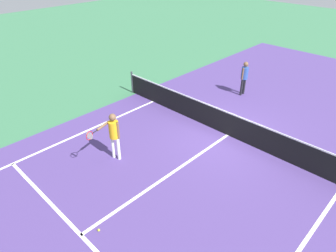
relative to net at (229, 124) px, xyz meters
The scene contains 9 objects.
ground_plane 0.49m from the net, ahead, with size 60.00×60.00×0.00m, color #38724C.
court_surface_inbounds 0.49m from the net, ahead, with size 10.62×24.40×0.00m, color #4C387A.
line_sideline_left 7.24m from the net, 124.66° to the right, with size 0.10×11.89×0.01m, color white.
line_service_near 6.42m from the net, 90.00° to the right, with size 8.22×0.10×0.01m, color white.
line_center_service 3.24m from the net, 90.00° to the right, with size 0.10×6.40×0.01m, color white.
net is the anchor object (origin of this frame).
player_near 4.31m from the net, 116.15° to the right, with size 0.42×1.23×1.70m.
player_far 3.89m from the net, 114.31° to the left, with size 0.32×0.42×1.62m.
tennis_ball_mid_court 6.03m from the net, 87.92° to the right, with size 0.07×0.07×0.07m, color #CCE033.
Camera 1 is at (5.07, -8.52, 6.24)m, focal length 32.36 mm.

